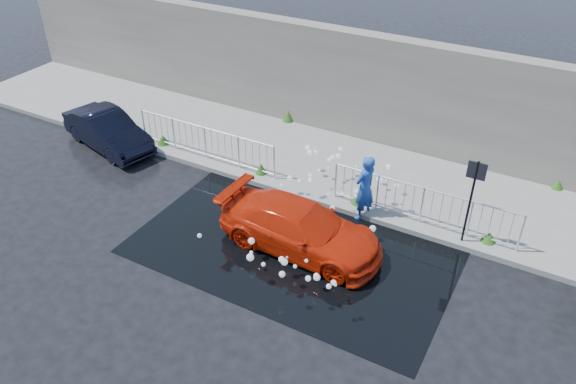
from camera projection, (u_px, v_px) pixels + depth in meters
name	position (u px, v px, depth m)	size (l,w,h in m)	color
ground	(259.00, 262.00, 13.90)	(90.00, 90.00, 0.00)	black
pavement	(343.00, 168.00, 17.49)	(30.00, 4.00, 0.15)	slate
curb	(314.00, 199.00, 16.04)	(30.00, 0.25, 0.16)	slate
retaining_wall	(374.00, 89.00, 18.07)	(30.00, 0.60, 3.50)	#635B53
puddle	(296.00, 246.00, 14.42)	(8.00, 5.00, 0.01)	black
sign_post	(473.00, 189.00, 13.50)	(0.45, 0.06, 2.50)	black
railing_left	(205.00, 141.00, 17.54)	(5.05, 0.05, 1.10)	silver
railing_right	(422.00, 204.00, 14.71)	(5.05, 0.05, 1.10)	silver
weeds	(324.00, 164.00, 17.19)	(12.17, 3.93, 0.41)	#1B4612
water_spray	(321.00, 204.00, 14.67)	(3.52, 5.61, 0.96)	white
red_car	(301.00, 228.00, 14.04)	(1.74, 4.28, 1.24)	red
dark_car	(108.00, 130.00, 18.45)	(1.28, 3.67, 1.21)	black
person	(365.00, 188.00, 14.94)	(0.70, 0.46, 1.91)	#214DA5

